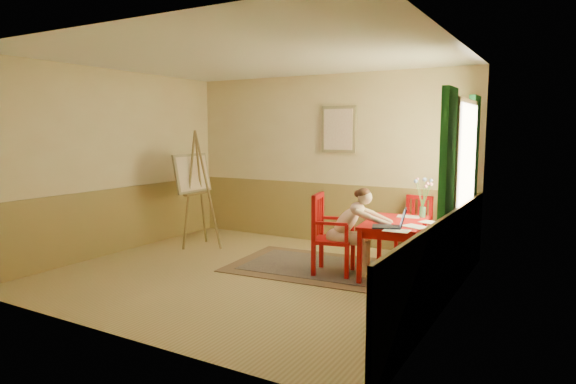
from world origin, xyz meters
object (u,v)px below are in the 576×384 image
Objects in this scene: laptop at (392,224)px; figure at (352,228)px; table at (394,228)px; easel at (194,178)px; chair_back at (415,228)px; chair_left at (330,234)px.

figure is at bearing 165.18° from laptop.
table is at bearing 103.60° from laptop.
chair_back is at bearing 16.57° from easel.
laptop is (0.57, -0.15, 0.13)m from figure.
table is 1.10× the size of figure.
chair_back reaches higher than table.
chair_left is 0.56× the size of easel.
chair_back is 1.40m from figure.
chair_left is 0.92× the size of figure.
easel is (-2.60, 0.36, 0.59)m from chair_left.
chair_left reaches higher than chair_back.
figure is 2.95m from easel.
table is at bearing -89.28° from chair_back.
laptop is (0.87, -0.10, 0.24)m from chair_left.
chair_left reaches higher than table.
table is 1.38× the size of chair_back.
figure reaches higher than chair_left.
table is 3.39m from easel.
chair_left is at bearing 173.23° from laptop.
table is 1.20× the size of chair_left.
chair_left reaches higher than laptop.
chair_back is at bearing 90.72° from table.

